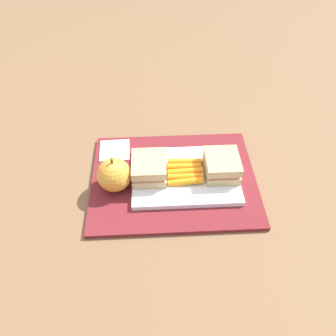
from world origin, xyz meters
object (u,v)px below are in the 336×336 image
(sandwich_half_left, at_px, (222,165))
(paper_napkin, at_px, (115,150))
(carrot_sticks_bundle, at_px, (185,171))
(apple, at_px, (114,175))
(food_tray, at_px, (185,175))
(sandwich_half_right, at_px, (149,168))

(sandwich_half_left, bearing_deg, paper_napkin, -21.30)
(sandwich_half_left, distance_m, carrot_sticks_bundle, 0.08)
(apple, relative_size, paper_napkin, 1.19)
(carrot_sticks_bundle, relative_size, paper_napkin, 1.12)
(sandwich_half_left, height_order, paper_napkin, sandwich_half_left)
(food_tray, xyz_separation_m, sandwich_half_right, (0.08, 0.00, 0.03))
(apple, bearing_deg, carrot_sticks_bundle, -173.15)
(sandwich_half_left, xyz_separation_m, sandwich_half_right, (0.16, 0.00, 0.00))
(food_tray, relative_size, sandwich_half_left, 2.88)
(sandwich_half_right, bearing_deg, carrot_sticks_bundle, -179.88)
(food_tray, distance_m, carrot_sticks_bundle, 0.01)
(carrot_sticks_bundle, bearing_deg, sandwich_half_left, 179.88)
(food_tray, relative_size, apple, 2.76)
(food_tray, height_order, apple, apple)
(paper_napkin, bearing_deg, food_tray, 149.88)
(apple, bearing_deg, food_tray, -173.24)
(carrot_sticks_bundle, bearing_deg, food_tray, 167.14)
(food_tray, distance_m, sandwich_half_left, 0.08)
(food_tray, relative_size, sandwich_half_right, 2.88)
(sandwich_half_left, distance_m, sandwich_half_right, 0.16)
(sandwich_half_right, height_order, paper_napkin, sandwich_half_right)
(apple, distance_m, paper_napkin, 0.12)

